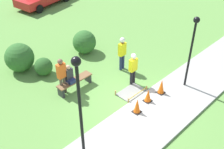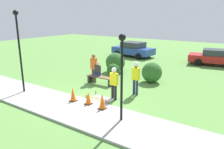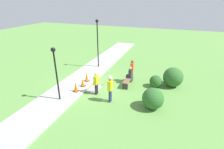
{
  "view_description": "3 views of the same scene",
  "coord_description": "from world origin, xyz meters",
  "views": [
    {
      "loc": [
        -7.38,
        -6.12,
        8.32
      ],
      "look_at": [
        -0.03,
        1.18,
        0.97
      ],
      "focal_mm": 45.0,
      "sensor_mm": 36.0,
      "label": 1
    },
    {
      "loc": [
        6.98,
        -8.04,
        4.25
      ],
      "look_at": [
        0.33,
        1.81,
        1.03
      ],
      "focal_mm": 35.0,
      "sensor_mm": 36.0,
      "label": 2
    },
    {
      "loc": [
        10.81,
        5.67,
        6.24
      ],
      "look_at": [
        0.05,
        1.67,
        1.2
      ],
      "focal_mm": 28.0,
      "sensor_mm": 36.0,
      "label": 3
    }
  ],
  "objects": [
    {
      "name": "ground_plane",
      "position": [
        0.0,
        0.0,
        0.0
      ],
      "size": [
        60.0,
        60.0,
        0.0
      ],
      "primitive_type": "plane",
      "color": "#5B8E42"
    },
    {
      "name": "sidewalk",
      "position": [
        0.0,
        -1.29,
        0.05
      ],
      "size": [
        28.0,
        2.58,
        0.1
      ],
      "color": "#9E9E99",
      "rests_on": "ground_plane"
    },
    {
      "name": "wet_concrete_patch",
      "position": [
        0.52,
        0.46,
        0.03
      ],
      "size": [
        1.32,
        0.86,
        0.27
      ],
      "color": "gray",
      "rests_on": "ground_plane"
    },
    {
      "name": "traffic_cone_near_patch",
      "position": [
        -0.36,
        -0.64,
        0.45
      ],
      "size": [
        0.34,
        0.34,
        0.71
      ],
      "color": "black",
      "rests_on": "sidewalk"
    },
    {
      "name": "traffic_cone_far_patch",
      "position": [
        0.52,
        -0.52,
        0.4
      ],
      "size": [
        0.34,
        0.34,
        0.62
      ],
      "color": "black",
      "rests_on": "sidewalk"
    },
    {
      "name": "traffic_cone_sidewalk_edge",
      "position": [
        1.41,
        -0.58,
        0.46
      ],
      "size": [
        0.34,
        0.34,
        0.74
      ],
      "color": "black",
      "rests_on": "sidewalk"
    },
    {
      "name": "park_bench",
      "position": [
        -1.12,
        2.58,
        0.37
      ],
      "size": [
        1.82,
        0.44,
        0.52
      ],
      "color": "#2D2D33",
      "rests_on": "ground_plane"
    },
    {
      "name": "person_seated_on_bench",
      "position": [
        -1.34,
        2.63,
        0.87
      ],
      "size": [
        0.36,
        0.44,
        0.89
      ],
      "color": "navy",
      "rests_on": "park_bench"
    },
    {
      "name": "worker_supervisor",
      "position": [
        1.08,
        0.89,
        1.02
      ],
      "size": [
        0.4,
        0.25,
        1.72
      ],
      "color": "black",
      "rests_on": "ground_plane"
    },
    {
      "name": "worker_assistant",
      "position": [
        1.67,
        2.14,
        1.12
      ],
      "size": [
        0.4,
        0.27,
        1.85
      ],
      "color": "navy",
      "rests_on": "ground_plane"
    },
    {
      "name": "bystander_in_orange_shirt",
      "position": [
        -1.7,
        2.71,
        1.07
      ],
      "size": [
        0.4,
        0.24,
        1.86
      ],
      "color": "brown",
      "rests_on": "ground_plane"
    },
    {
      "name": "lamppost_near",
      "position": [
        2.71,
        -1.03,
        2.43
      ],
      "size": [
        0.28,
        0.28,
        3.5
      ],
      "color": "black",
      "rests_on": "sidewalk"
    },
    {
      "name": "lamppost_far",
      "position": [
        -3.69,
        -1.14,
        2.95
      ],
      "size": [
        0.28,
        0.28,
        4.43
      ],
      "color": "black",
      "rests_on": "sidewalk"
    },
    {
      "name": "shrub_rounded_near",
      "position": [
        -2.07,
        5.82,
        0.74
      ],
      "size": [
        1.49,
        1.49,
        1.49
      ],
      "color": "#2D6028",
      "rests_on": "ground_plane"
    },
    {
      "name": "shrub_rounded_mid",
      "position": [
        1.43,
        4.83,
        0.66
      ],
      "size": [
        1.33,
        1.33,
        1.33
      ],
      "color": "#2D6028",
      "rests_on": "ground_plane"
    },
    {
      "name": "shrub_rounded_far",
      "position": [
        -1.47,
        4.63,
        0.46
      ],
      "size": [
        0.92,
        0.92,
        0.92
      ],
      "color": "#285623",
      "rests_on": "ground_plane"
    }
  ]
}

